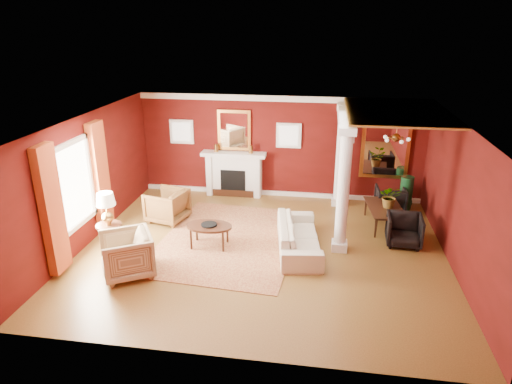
% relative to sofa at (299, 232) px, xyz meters
% --- Properties ---
extents(ground, '(8.00, 8.00, 0.00)m').
position_rel_sofa_xyz_m(ground, '(-0.80, -0.17, -0.44)').
color(ground, brown).
rests_on(ground, ground).
extents(room_shell, '(8.04, 7.04, 2.92)m').
position_rel_sofa_xyz_m(room_shell, '(-0.80, -0.17, 1.58)').
color(room_shell, '#590E0C').
rests_on(room_shell, ground).
extents(fireplace, '(1.85, 0.42, 1.29)m').
position_rel_sofa_xyz_m(fireplace, '(-2.10, 3.14, 0.21)').
color(fireplace, white).
rests_on(fireplace, ground).
extents(overmantel_mirror, '(0.95, 0.07, 1.15)m').
position_rel_sofa_xyz_m(overmantel_mirror, '(-2.10, 3.28, 1.46)').
color(overmantel_mirror, gold).
rests_on(overmantel_mirror, fireplace).
extents(flank_window_left, '(0.70, 0.07, 0.70)m').
position_rel_sofa_xyz_m(flank_window_left, '(-3.65, 3.29, 1.36)').
color(flank_window_left, white).
rests_on(flank_window_left, room_shell).
extents(flank_window_right, '(0.70, 0.07, 0.70)m').
position_rel_sofa_xyz_m(flank_window_right, '(-0.55, 3.29, 1.36)').
color(flank_window_right, white).
rests_on(flank_window_right, room_shell).
extents(left_window, '(0.21, 2.55, 2.60)m').
position_rel_sofa_xyz_m(left_window, '(-4.69, -0.77, 0.99)').
color(left_window, white).
rests_on(left_window, room_shell).
extents(column_front, '(0.36, 0.36, 2.80)m').
position_rel_sofa_xyz_m(column_front, '(0.90, 0.13, 0.99)').
color(column_front, white).
rests_on(column_front, ground).
extents(column_back, '(0.36, 0.36, 2.80)m').
position_rel_sofa_xyz_m(column_back, '(0.90, 2.83, 0.99)').
color(column_back, white).
rests_on(column_back, ground).
extents(header_beam, '(0.30, 3.20, 0.32)m').
position_rel_sofa_xyz_m(header_beam, '(0.90, 1.73, 2.18)').
color(header_beam, white).
rests_on(header_beam, column_front).
extents(amber_ceiling, '(2.30, 3.40, 0.04)m').
position_rel_sofa_xyz_m(amber_ceiling, '(2.05, 1.58, 2.43)').
color(amber_ceiling, gold).
rests_on(amber_ceiling, room_shell).
extents(dining_mirror, '(1.30, 0.07, 1.70)m').
position_rel_sofa_xyz_m(dining_mirror, '(2.10, 3.28, 1.11)').
color(dining_mirror, gold).
rests_on(dining_mirror, room_shell).
extents(chandelier, '(0.60, 0.62, 0.75)m').
position_rel_sofa_xyz_m(chandelier, '(2.10, 1.63, 1.81)').
color(chandelier, '#A17332').
rests_on(chandelier, room_shell).
extents(crown_trim, '(8.00, 0.08, 0.16)m').
position_rel_sofa_xyz_m(crown_trim, '(-0.80, 3.29, 2.38)').
color(crown_trim, white).
rests_on(crown_trim, room_shell).
extents(base_trim, '(8.00, 0.08, 0.12)m').
position_rel_sofa_xyz_m(base_trim, '(-0.80, 3.29, -0.38)').
color(base_trim, white).
rests_on(base_trim, ground).
extents(rug, '(3.36, 4.29, 0.02)m').
position_rel_sofa_xyz_m(rug, '(-1.63, 0.21, -0.43)').
color(rug, maroon).
rests_on(rug, ground).
extents(sofa, '(0.96, 2.31, 0.88)m').
position_rel_sofa_xyz_m(sofa, '(0.00, 0.00, 0.00)').
color(sofa, '#F2E5CC').
rests_on(sofa, ground).
extents(armchair_leopard, '(1.02, 1.06, 0.91)m').
position_rel_sofa_xyz_m(armchair_leopard, '(-3.41, 1.06, 0.02)').
color(armchair_leopard, black).
rests_on(armchair_leopard, ground).
extents(armchair_stripe, '(1.26, 1.28, 0.99)m').
position_rel_sofa_xyz_m(armchair_stripe, '(-3.33, -1.60, 0.05)').
color(armchair_stripe, tan).
rests_on(armchair_stripe, ground).
extents(coffee_table, '(1.04, 1.04, 0.52)m').
position_rel_sofa_xyz_m(coffee_table, '(-2.00, -0.15, 0.04)').
color(coffee_table, black).
rests_on(coffee_table, ground).
extents(coffee_book, '(0.15, 0.10, 0.23)m').
position_rel_sofa_xyz_m(coffee_book, '(-2.07, -0.18, 0.20)').
color(coffee_book, black).
rests_on(coffee_book, coffee_table).
extents(side_table, '(0.56, 0.56, 1.39)m').
position_rel_sofa_xyz_m(side_table, '(-4.11, -0.72, 0.48)').
color(side_table, black).
rests_on(side_table, ground).
extents(dining_table, '(0.67, 1.50, 0.81)m').
position_rel_sofa_xyz_m(dining_table, '(2.04, 1.57, -0.03)').
color(dining_table, black).
rests_on(dining_table, ground).
extents(dining_chair_near, '(0.80, 0.75, 0.79)m').
position_rel_sofa_xyz_m(dining_chair_near, '(2.35, 0.61, -0.05)').
color(dining_chair_near, black).
rests_on(dining_chair_near, ground).
extents(dining_chair_far, '(0.77, 0.73, 0.76)m').
position_rel_sofa_xyz_m(dining_chair_far, '(2.27, 2.54, -0.06)').
color(dining_chair_far, black).
rests_on(dining_chair_far, ground).
extents(green_urn, '(0.38, 0.38, 0.92)m').
position_rel_sofa_xyz_m(green_urn, '(2.70, 2.83, -0.08)').
color(green_urn, '#14411E').
rests_on(green_urn, ground).
extents(potted_plant, '(0.57, 0.62, 0.45)m').
position_rel_sofa_xyz_m(potted_plant, '(2.11, 1.56, 0.59)').
color(potted_plant, '#26591E').
rests_on(potted_plant, dining_table).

